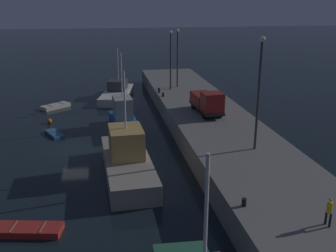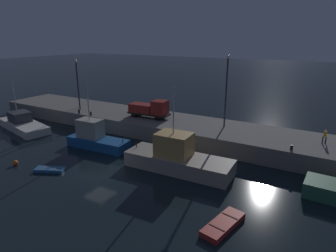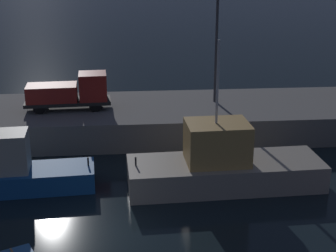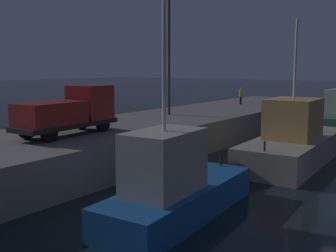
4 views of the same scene
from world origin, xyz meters
name	(u,v)px [view 2 (image 2 of 4)]	position (x,y,z in m)	size (l,w,h in m)	color
ground_plane	(99,173)	(0.00, 0.00, 0.00)	(320.00, 320.00, 0.00)	black
pier_quay	(169,127)	(0.00, 14.07, 1.02)	(60.70, 8.34, 2.04)	slate
fishing_trawler_red	(96,138)	(-5.20, 5.12, 1.21)	(8.06, 3.07, 8.17)	#195193
fishing_boat_blue	(177,158)	(6.43, 4.63, 1.27)	(11.15, 3.95, 8.39)	gray
fishing_boat_white	(23,124)	(-19.60, 5.10, 0.81)	(10.84, 5.60, 6.87)	silver
rowboat_white_mid	(50,169)	(-4.56, -2.19, 0.16)	(3.12, 2.24, 0.36)	#2D6099
dinghy_red_small	(223,224)	(13.74, -1.96, 0.22)	(2.17, 4.23, 0.47)	#B22823
mooring_buoy_near	(15,163)	(-8.83, -3.12, 0.28)	(0.56, 0.56, 0.56)	orange
lamp_post_west	(77,79)	(-16.28, 13.20, 6.58)	(0.44, 0.44, 7.75)	#38383D
lamp_post_east	(78,81)	(-14.94, 12.02, 6.54)	(0.44, 0.44, 7.66)	#38383D
lamp_post_central	(226,87)	(7.71, 14.80, 7.19)	(0.44, 0.44, 8.92)	#38383D
utility_truck	(150,109)	(-2.85, 13.71, 3.31)	(6.12, 2.33, 2.59)	black
dockworker	(325,135)	(19.06, 14.36, 2.96)	(0.42, 0.35, 1.61)	black
bollard_west	(79,112)	(-13.29, 10.23, 2.34)	(0.28, 0.28, 0.59)	black
bollard_central	(292,148)	(16.31, 10.70, 2.29)	(0.28, 0.28, 0.49)	black
bollard_east	(91,114)	(-11.05, 10.39, 2.29)	(0.28, 0.28, 0.50)	black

